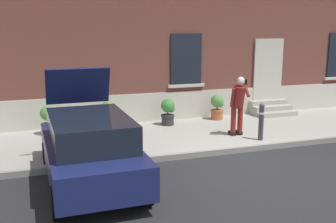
{
  "coord_description": "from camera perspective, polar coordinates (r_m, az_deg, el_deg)",
  "views": [
    {
      "loc": [
        -4.8,
        -8.12,
        3.28
      ],
      "look_at": [
        -1.49,
        1.6,
        1.1
      ],
      "focal_mm": 42.98,
      "sensor_mm": 36.0,
      "label": 1
    }
  ],
  "objects": [
    {
      "name": "ground_plane",
      "position": [
        9.99,
        11.21,
        -7.43
      ],
      "size": [
        80.0,
        80.0,
        0.0
      ],
      "primitive_type": "plane",
      "color": "#232326"
    },
    {
      "name": "sidewalk",
      "position": [
        12.35,
        4.75,
        -3.1
      ],
      "size": [
        24.0,
        3.6,
        0.15
      ],
      "primitive_type": "cube",
      "color": "#99968E",
      "rests_on": "ground"
    },
    {
      "name": "curb_edge",
      "position": [
        10.74,
        8.72,
        -5.52
      ],
      "size": [
        24.0,
        0.12,
        0.15
      ],
      "primitive_type": "cube",
      "color": "gray",
      "rests_on": "ground"
    },
    {
      "name": "building_facade",
      "position": [
        14.25,
        0.94,
        13.78
      ],
      "size": [
        24.0,
        1.52,
        7.5
      ],
      "color": "brown",
      "rests_on": "ground"
    },
    {
      "name": "entrance_stoop",
      "position": [
        15.09,
        14.4,
        0.36
      ],
      "size": [
        1.49,
        0.96,
        0.48
      ],
      "color": "#9E998E",
      "rests_on": "sidewalk"
    },
    {
      "name": "hatchback_car_navy",
      "position": [
        8.56,
        -11.05,
        -5.09
      ],
      "size": [
        1.85,
        4.09,
        2.34
      ],
      "color": "#161E4C",
      "rests_on": "ground"
    },
    {
      "name": "bollard_near_person",
      "position": [
        11.49,
        13.08,
        -1.24
      ],
      "size": [
        0.15,
        0.15,
        1.04
      ],
      "color": "#333338",
      "rests_on": "sidewalk"
    },
    {
      "name": "person_on_phone",
      "position": [
        11.73,
        9.94,
        1.33
      ],
      "size": [
        0.51,
        0.52,
        1.74
      ],
      "rotation": [
        0.0,
        0.0,
        -0.05
      ],
      "color": "maroon",
      "rests_on": "sidewalk"
    },
    {
      "name": "planter_olive",
      "position": [
        12.29,
        -16.62,
        -1.09
      ],
      "size": [
        0.44,
        0.44,
        0.86
      ],
      "color": "#606B38",
      "rests_on": "sidewalk"
    },
    {
      "name": "planter_cream",
      "position": [
        12.77,
        -8.35,
        -0.24
      ],
      "size": [
        0.44,
        0.44,
        0.86
      ],
      "color": "beige",
      "rests_on": "sidewalk"
    },
    {
      "name": "planter_charcoal",
      "position": [
        12.93,
        0.0,
        0.05
      ],
      "size": [
        0.44,
        0.44,
        0.86
      ],
      "color": "#2D2D30",
      "rests_on": "sidewalk"
    },
    {
      "name": "planter_terracotta",
      "position": [
        13.82,
        7.01,
        0.73
      ],
      "size": [
        0.44,
        0.44,
        0.86
      ],
      "color": "#B25B38",
      "rests_on": "sidewalk"
    }
  ]
}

